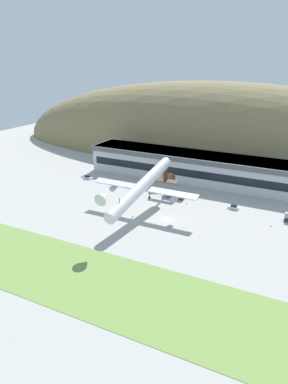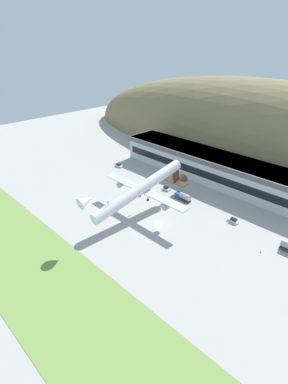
# 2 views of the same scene
# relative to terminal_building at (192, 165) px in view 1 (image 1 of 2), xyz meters

# --- Properties ---
(ground_plane) EXTENTS (361.79, 361.79, 0.00)m
(ground_plane) POSITION_rel_terminal_building_xyz_m (8.64, -47.51, -7.07)
(ground_plane) COLOR #ADAAA3
(grass_strip_foreground) EXTENTS (325.61, 28.02, 0.08)m
(grass_strip_foreground) POSITION_rel_terminal_building_xyz_m (8.64, -91.71, -7.03)
(grass_strip_foreground) COLOR #759947
(grass_strip_foreground) RESTS_ON ground_plane
(hill_backdrop) EXTENTS (277.92, 78.53, 83.26)m
(hill_backdrop) POSITION_rel_terminal_building_xyz_m (-3.30, 51.19, -7.07)
(hill_backdrop) COLOR olive
(hill_backdrop) RESTS_ON ground_plane
(terminal_building) EXTENTS (100.32, 19.14, 12.48)m
(terminal_building) POSITION_rel_terminal_building_xyz_m (0.00, 0.00, 0.00)
(terminal_building) COLOR silver
(terminal_building) RESTS_ON ground_plane
(cargo_airplane) EXTENTS (41.89, 53.86, 13.74)m
(cargo_airplane) POSITION_rel_terminal_building_xyz_m (-1.54, -46.24, 3.20)
(cargo_airplane) COLOR silver
(service_car_0) EXTENTS (4.63, 1.89, 1.55)m
(service_car_0) POSITION_rel_terminal_building_xyz_m (-43.53, -22.60, -6.43)
(service_car_0) COLOR silver
(service_car_0) RESTS_ON ground_plane
(service_car_1) EXTENTS (4.37, 2.06, 1.51)m
(service_car_1) POSITION_rel_terminal_building_xyz_m (-19.41, -23.75, -6.45)
(service_car_1) COLOR #264C99
(service_car_1) RESTS_ON ground_plane
(service_car_2) EXTENTS (3.83, 2.14, 1.57)m
(service_car_2) POSITION_rel_terminal_building_xyz_m (-7.70, -24.83, -6.42)
(service_car_2) COLOR silver
(service_car_2) RESTS_ON ground_plane
(service_car_3) EXTENTS (4.33, 1.89, 1.67)m
(service_car_3) POSITION_rel_terminal_building_xyz_m (27.55, -26.63, -6.38)
(service_car_3) COLOR silver
(service_car_3) RESTS_ON ground_plane
(box_truck) EXTENTS (7.41, 2.60, 3.28)m
(box_truck) POSITION_rel_terminal_building_xyz_m (3.61, -26.87, -5.53)
(box_truck) COLOR #264C99
(box_truck) RESTS_ON ground_plane
(traffic_cone_0) EXTENTS (0.52, 0.52, 0.58)m
(traffic_cone_0) POSITION_rel_terminal_building_xyz_m (43.19, -36.15, -6.79)
(traffic_cone_0) COLOR orange
(traffic_cone_0) RESTS_ON ground_plane
(traffic_cone_1) EXTENTS (0.52, 0.52, 0.58)m
(traffic_cone_1) POSITION_rel_terminal_building_xyz_m (9.71, -30.20, -6.79)
(traffic_cone_1) COLOR orange
(traffic_cone_1) RESTS_ON ground_plane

